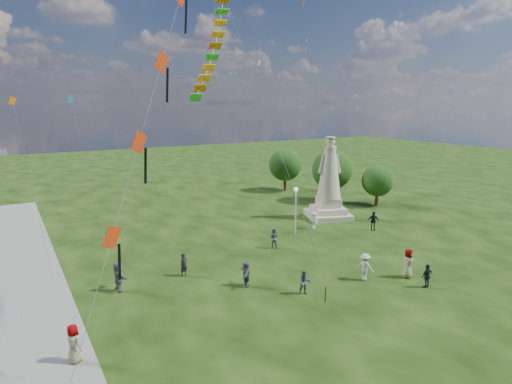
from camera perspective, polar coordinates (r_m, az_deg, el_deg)
statue at (r=41.08m, az=9.71°, el=0.53°), size 4.91×4.91×7.75m
lamppost at (r=35.68m, az=5.33°, el=-1.11°), size 0.37×0.37×4.01m
tree_row at (r=49.62m, az=8.85°, el=2.93°), size 7.59×15.32×5.80m
person_0 at (r=26.04m, az=-1.21°, el=-11.02°), size 0.63×0.62×1.47m
person_1 at (r=25.19m, az=6.49°, el=-11.89°), size 0.85×0.72×1.49m
person_2 at (r=27.79m, az=14.34°, el=-9.63°), size 0.96×1.24×1.71m
person_3 at (r=27.87m, az=21.86°, el=-10.34°), size 0.88×0.48×1.46m
person_4 at (r=28.88m, az=19.62°, el=-8.96°), size 1.07×0.93×1.87m
person_5 at (r=26.68m, az=-17.87°, el=-10.64°), size 0.88×1.74×1.81m
person_6 at (r=27.93m, az=-9.59°, el=-9.52°), size 0.64×0.53×1.51m
person_7 at (r=32.66m, az=2.34°, el=-6.14°), size 0.88×0.84×1.55m
person_8 at (r=37.85m, az=7.71°, el=-3.74°), size 0.62×1.04×1.52m
person_9 at (r=38.36m, az=15.36°, el=-3.73°), size 1.11×0.87×1.68m
person_10 at (r=20.53m, az=-23.13°, el=-18.34°), size 0.82×0.97×1.69m
person_11 at (r=26.13m, az=-1.37°, el=-10.81°), size 1.15×1.59×1.57m
red_kite_train at (r=19.56m, az=-12.64°, el=15.15°), size 9.51×9.35×19.54m
small_kites at (r=41.08m, az=-6.11°, el=16.91°), size 28.62×18.73×31.67m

